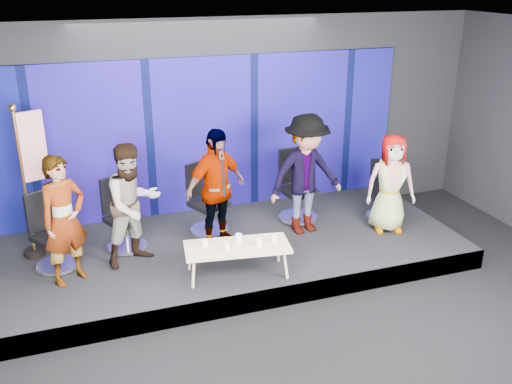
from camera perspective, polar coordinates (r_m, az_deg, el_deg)
ground at (r=6.89m, az=3.58°, el=-16.06°), size 10.00×10.00×0.00m
room_walls at (r=5.75m, az=4.14°, el=3.56°), size 10.02×8.02×3.51m
riser at (r=8.81m, az=-2.66°, el=-5.92°), size 7.00×3.00×0.30m
backdrop at (r=9.59m, az=-5.31°, el=5.62°), size 7.00×0.08×2.60m
chair_a at (r=8.39m, az=-19.66°, el=-4.87°), size 0.84×0.84×1.08m
panelist_a at (r=7.75m, az=-18.63°, el=-2.69°), size 0.76×0.69×1.75m
chair_b at (r=8.66m, az=-13.09°, el=-3.29°), size 0.80×0.80×1.07m
panelist_b at (r=8.02m, az=-12.20°, el=-1.23°), size 1.04×0.94×1.74m
chair_c at (r=8.99m, az=-4.95°, el=-1.78°), size 0.83×0.83×1.11m
panelist_c at (r=8.34m, az=-4.03°, el=0.34°), size 1.14×0.84×1.80m
chair_d at (r=9.45m, az=4.11°, el=-0.45°), size 0.73×0.73×1.17m
panelist_d at (r=8.79m, az=5.01°, el=1.75°), size 1.29×0.83×1.90m
chair_e at (r=9.73m, az=12.56°, el=-0.70°), size 0.68×0.68×0.97m
panelist_e at (r=9.10m, az=13.31°, el=0.85°), size 0.88×0.70×1.57m
coffee_table at (r=7.69m, az=-1.89°, el=-5.61°), size 1.48×0.79×0.43m
mug_a at (r=7.66m, az=-5.12°, el=-5.11°), size 0.08×0.08×0.10m
mug_b at (r=7.57m, az=-2.94°, el=-5.39°), size 0.08×0.08×0.10m
mug_c at (r=7.77m, az=-1.74°, el=-4.59°), size 0.09×0.09×0.11m
mug_d at (r=7.65m, az=0.30°, el=-5.01°), size 0.09×0.09×0.11m
mug_e at (r=7.76m, az=1.85°, el=-4.70°), size 0.07×0.07×0.09m
flag_stand at (r=8.54m, az=-21.51°, el=1.36°), size 0.50×0.30×2.23m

